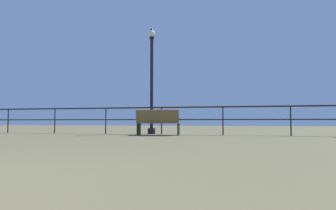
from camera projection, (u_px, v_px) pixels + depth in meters
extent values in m
cube|color=black|center=(162.00, 108.00, 10.43)|extent=(22.00, 0.05, 0.05)
cube|color=black|center=(162.00, 120.00, 10.41)|extent=(22.00, 0.04, 0.04)
cylinder|color=black|center=(8.00, 121.00, 11.89)|extent=(0.04, 0.04, 0.98)
cylinder|color=black|center=(55.00, 121.00, 11.39)|extent=(0.04, 0.04, 0.98)
cylinder|color=black|center=(106.00, 121.00, 10.90)|extent=(0.04, 0.04, 0.98)
cylinder|color=black|center=(162.00, 121.00, 10.40)|extent=(0.04, 0.04, 0.98)
cylinder|color=black|center=(223.00, 121.00, 9.91)|extent=(0.04, 0.04, 0.98)
cylinder|color=black|center=(291.00, 121.00, 9.41)|extent=(0.04, 0.04, 0.98)
cube|color=brown|center=(158.00, 123.00, 9.82)|extent=(1.50, 0.64, 0.05)
cube|color=brown|center=(157.00, 116.00, 9.60)|extent=(1.47, 0.25, 0.44)
cube|color=black|center=(179.00, 129.00, 9.71)|extent=(0.08, 0.46, 0.43)
cube|color=black|center=(179.00, 119.00, 9.93)|extent=(0.07, 0.36, 0.04)
cube|color=black|center=(139.00, 129.00, 9.90)|extent=(0.08, 0.46, 0.43)
cube|color=black|center=(140.00, 119.00, 10.12)|extent=(0.07, 0.36, 0.04)
cylinder|color=black|center=(152.00, 131.00, 10.81)|extent=(0.29, 0.29, 0.22)
cylinder|color=black|center=(152.00, 83.00, 10.91)|extent=(0.12, 0.12, 3.44)
cylinder|color=black|center=(152.00, 38.00, 11.01)|extent=(0.19, 0.19, 0.06)
sphere|color=silver|center=(152.00, 34.00, 11.02)|extent=(0.27, 0.27, 0.27)
cone|color=black|center=(152.00, 29.00, 11.03)|extent=(0.14, 0.14, 0.10)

